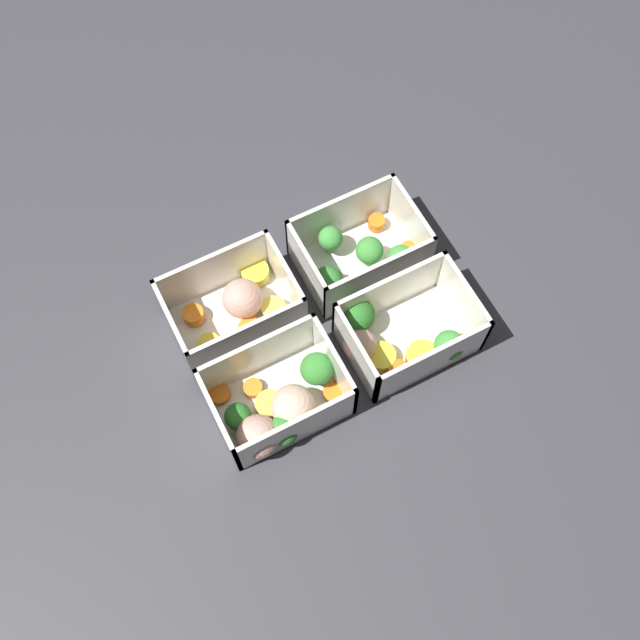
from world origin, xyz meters
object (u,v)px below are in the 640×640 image
Objects in this scene: container_near_left at (279,405)px; container_near_right at (399,335)px; container_far_left at (236,306)px; container_far_right at (359,254)px.

container_near_left and container_near_right have the same top height.
container_far_left and container_far_right have the same top height.
container_near_left is 0.94× the size of container_near_right.
container_far_left is at bearing 141.35° from container_near_right.
container_near_left is at bearing -94.18° from container_far_left.
container_near_left is at bearing -143.32° from container_far_right.
container_near_right is (0.16, 0.01, -0.00)m from container_near_left.
container_near_right is at bearing -38.65° from container_far_left.
container_far_right is (0.16, -0.01, 0.00)m from container_far_left.
container_far_left is at bearing 177.55° from container_far_right.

